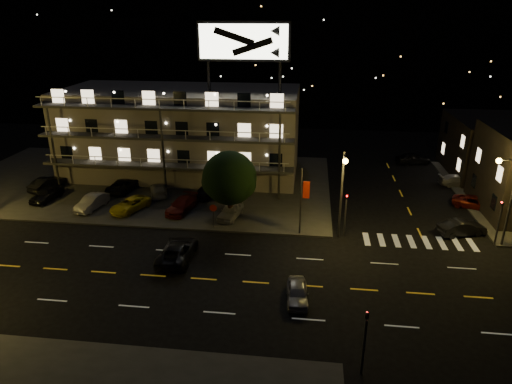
# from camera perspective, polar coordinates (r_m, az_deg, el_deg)

# --- Properties ---
(ground) EXTENTS (140.00, 140.00, 0.00)m
(ground) POSITION_cam_1_polar(r_m,az_deg,el_deg) (35.20, -3.32, -11.01)
(ground) COLOR black
(ground) RESTS_ON ground
(curb_nw) EXTENTS (44.00, 24.00, 0.15)m
(curb_nw) POSITION_cam_1_polar(r_m,az_deg,el_deg) (56.16, -13.90, 1.27)
(curb_nw) COLOR #333331
(curb_nw) RESTS_ON ground
(motel) EXTENTS (28.00, 13.80, 18.10)m
(motel) POSITION_cam_1_polar(r_m,az_deg,el_deg) (56.90, -9.17, 7.46)
(motel) COLOR gray
(motel) RESTS_ON ground
(side_bldg_back) EXTENTS (14.06, 12.00, 7.00)m
(side_bldg_back) POSITION_cam_1_polar(r_m,az_deg,el_deg) (64.04, 29.21, 4.84)
(side_bldg_back) COLOR black
(side_bldg_back) RESTS_ON ground
(hill_backdrop) EXTENTS (120.00, 25.00, 24.00)m
(hill_backdrop) POSITION_cam_1_polar(r_m,az_deg,el_deg) (98.89, 0.24, 17.25)
(hill_backdrop) COLOR black
(hill_backdrop) RESTS_ON ground
(streetlight_nc) EXTENTS (0.44, 1.92, 8.00)m
(streetlight_nc) POSITION_cam_1_polar(r_m,az_deg,el_deg) (39.74, 10.72, 0.58)
(streetlight_nc) COLOR #2D2D30
(streetlight_nc) RESTS_ON ground
(streetlight_ne) EXTENTS (1.92, 0.44, 8.00)m
(streetlight_ne) POSITION_cam_1_polar(r_m,az_deg,el_deg) (43.28, 28.99, -0.09)
(streetlight_ne) COLOR #2D2D30
(streetlight_ne) RESTS_ON ground
(signal_nw) EXTENTS (0.20, 0.27, 4.60)m
(signal_nw) POSITION_cam_1_polar(r_m,az_deg,el_deg) (41.19, 11.15, -2.28)
(signal_nw) COLOR #2D2D30
(signal_nw) RESTS_ON ground
(signal_sw) EXTENTS (0.20, 0.27, 4.60)m
(signal_sw) POSITION_cam_1_polar(r_m,az_deg,el_deg) (26.57, 13.46, -17.13)
(signal_sw) COLOR #2D2D30
(signal_sw) RESTS_ON ground
(signal_ne) EXTENTS (0.27, 0.20, 4.60)m
(signal_ne) POSITION_cam_1_polar(r_m,az_deg,el_deg) (44.22, 28.19, -2.87)
(signal_ne) COLOR #2D2D30
(signal_ne) RESTS_ON ground
(banner_north) EXTENTS (0.83, 0.16, 6.40)m
(banner_north) POSITION_cam_1_polar(r_m,az_deg,el_deg) (40.63, 5.74, -0.99)
(banner_north) COLOR #2D2D30
(banner_north) RESTS_ON ground
(stop_sign) EXTENTS (0.91, 0.11, 2.61)m
(stop_sign) POSITION_cam_1_polar(r_m,az_deg,el_deg) (42.34, -5.35, -2.54)
(stop_sign) COLOR #2D2D30
(stop_sign) RESTS_ON ground
(tree) EXTENTS (5.39, 5.19, 6.79)m
(tree) POSITION_cam_1_polar(r_m,az_deg,el_deg) (43.26, -3.39, 1.58)
(tree) COLOR black
(tree) RESTS_ON curb_nw
(lot_car_0) EXTENTS (2.28, 4.42, 1.44)m
(lot_car_0) POSITION_cam_1_polar(r_m,az_deg,el_deg) (53.58, -24.71, -0.21)
(lot_car_0) COLOR black
(lot_car_0) RESTS_ON curb_nw
(lot_car_1) EXTENTS (2.27, 4.45, 1.40)m
(lot_car_1) POSITION_cam_1_polar(r_m,az_deg,el_deg) (49.53, -19.85, -1.21)
(lot_car_1) COLOR #95969B
(lot_car_1) RESTS_ON curb_nw
(lot_car_2) EXTENTS (3.68, 4.97, 1.25)m
(lot_car_2) POSITION_cam_1_polar(r_m,az_deg,el_deg) (47.89, -15.47, -1.55)
(lot_car_2) COLOR yellow
(lot_car_2) RESTS_ON curb_nw
(lot_car_3) EXTENTS (2.74, 4.91, 1.34)m
(lot_car_3) POSITION_cam_1_polar(r_m,az_deg,el_deg) (46.58, -9.28, -1.62)
(lot_car_3) COLOR #63150E
(lot_car_3) RESTS_ON curb_nw
(lot_car_4) EXTENTS (2.43, 4.30, 1.38)m
(lot_car_4) POSITION_cam_1_polar(r_m,az_deg,el_deg) (44.67, -3.20, -2.37)
(lot_car_4) COLOR #95969B
(lot_car_4) RESTS_ON curb_nw
(lot_car_5) EXTENTS (2.59, 4.71, 1.47)m
(lot_car_5) POSITION_cam_1_polar(r_m,az_deg,el_deg) (56.69, -24.63, 0.96)
(lot_car_5) COLOR black
(lot_car_5) RESTS_ON curb_nw
(lot_car_6) EXTENTS (2.80, 5.09, 1.35)m
(lot_car_6) POSITION_cam_1_polar(r_m,az_deg,el_deg) (53.42, -16.25, 0.84)
(lot_car_6) COLOR black
(lot_car_6) RESTS_ON curb_nw
(lot_car_7) EXTENTS (3.22, 4.65, 1.25)m
(lot_car_7) POSITION_cam_1_polar(r_m,az_deg,el_deg) (51.23, -12.12, 0.29)
(lot_car_7) COLOR #95969B
(lot_car_7) RESTS_ON curb_nw
(lot_car_8) EXTENTS (2.23, 4.22, 1.37)m
(lot_car_8) POSITION_cam_1_polar(r_m,az_deg,el_deg) (49.82, -6.24, 0.12)
(lot_car_8) COLOR black
(lot_car_8) RESTS_ON curb_nw
(lot_car_9) EXTENTS (2.81, 4.17, 1.30)m
(lot_car_9) POSITION_cam_1_polar(r_m,az_deg,el_deg) (49.98, -4.70, 0.20)
(lot_car_9) COLOR #63150E
(lot_car_9) RESTS_ON curb_nw
(side_car_0) EXTENTS (4.58, 2.75, 1.43)m
(side_car_0) POSITION_cam_1_polar(r_m,az_deg,el_deg) (45.51, 24.33, -4.09)
(side_car_0) COLOR black
(side_car_0) RESTS_ON ground
(side_car_1) EXTENTS (4.87, 3.49, 1.23)m
(side_car_1) POSITION_cam_1_polar(r_m,az_deg,el_deg) (52.35, 25.70, -1.16)
(side_car_1) COLOR #63150E
(side_car_1) RESTS_ON ground
(side_car_2) EXTENTS (4.45, 2.09, 1.25)m
(side_car_2) POSITION_cam_1_polar(r_m,az_deg,el_deg) (58.28, 23.95, 1.32)
(side_car_2) COLOR #95969B
(side_car_2) RESTS_ON ground
(side_car_3) EXTENTS (4.81, 2.80, 1.54)m
(side_car_3) POSITION_cam_1_polar(r_m,az_deg,el_deg) (64.52, 19.04, 3.99)
(side_car_3) COLOR black
(side_car_3) RESTS_ON ground
(road_car_east) EXTENTS (1.74, 3.77, 1.25)m
(road_car_east) POSITION_cam_1_polar(r_m,az_deg,el_deg) (32.85, 5.18, -12.39)
(road_car_east) COLOR #95969B
(road_car_east) RESTS_ON ground
(road_car_west) EXTENTS (2.54, 5.40, 1.49)m
(road_car_west) POSITION_cam_1_polar(r_m,az_deg,el_deg) (38.14, -9.78, -7.26)
(road_car_west) COLOR black
(road_car_west) RESTS_ON ground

